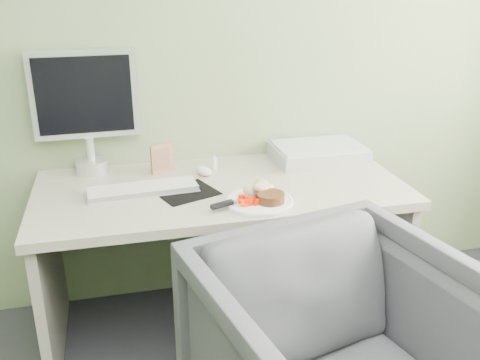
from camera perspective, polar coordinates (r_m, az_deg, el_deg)
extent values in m
plane|color=gray|center=(2.55, -3.98, 15.64)|extent=(3.50, 0.00, 3.50)
cube|color=#BBAE9D|center=(2.35, -2.03, -1.00)|extent=(1.60, 0.75, 0.04)
cube|color=gray|center=(2.50, -19.55, -10.28)|extent=(0.04, 0.70, 0.69)
cube|color=gray|center=(2.74, 13.92, -6.61)|extent=(0.04, 0.70, 0.69)
cylinder|color=white|center=(2.16, 2.09, -2.36)|extent=(0.28, 0.28, 0.01)
cylinder|color=black|center=(2.13, 3.27, -1.88)|extent=(0.14, 0.14, 0.04)
ellipsoid|color=tan|center=(2.19, 2.40, -0.85)|extent=(0.12, 0.09, 0.07)
cube|color=#F52205|center=(2.11, 0.90, -1.99)|extent=(0.08, 0.08, 0.05)
cube|color=silver|center=(2.15, 0.99, -1.91)|extent=(0.14, 0.07, 0.01)
cube|color=black|center=(2.08, -1.93, -2.64)|extent=(0.10, 0.06, 0.02)
cube|color=black|center=(2.27, -5.75, -1.29)|extent=(0.29, 0.28, 0.00)
cube|color=white|center=(2.30, -10.33, -0.93)|extent=(0.47, 0.17, 0.02)
ellipsoid|color=white|center=(2.46, -3.84, 0.96)|extent=(0.09, 0.12, 0.04)
cube|color=#936844|center=(2.49, -8.31, 2.29)|extent=(0.11, 0.05, 0.14)
cylinder|color=white|center=(2.52, -2.74, 1.74)|extent=(0.03, 0.03, 0.06)
cone|color=#96D1F1|center=(2.50, -2.75, 2.57)|extent=(0.02, 0.02, 0.02)
cube|color=#B2B5BA|center=(2.67, 8.34, 2.83)|extent=(0.45, 0.30, 0.07)
cylinder|color=silver|center=(2.57, -15.51, 1.44)|extent=(0.15, 0.15, 0.06)
cylinder|color=silver|center=(2.54, -15.69, 3.19)|extent=(0.04, 0.04, 0.10)
cube|color=silver|center=(2.51, -16.25, 8.77)|extent=(0.47, 0.05, 0.39)
cube|color=black|center=(2.48, -16.26, 8.65)|extent=(0.41, 0.02, 0.34)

